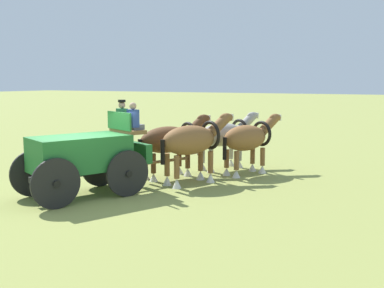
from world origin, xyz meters
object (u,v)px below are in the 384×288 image
(draft_horse_rear_near, at_px, (170,141))
(draft_horse_lead_off, at_px, (248,139))
(draft_horse_lead_near, at_px, (224,136))
(show_wagon, at_px, (85,154))
(draft_horse_rear_off, at_px, (192,141))

(draft_horse_rear_near, distance_m, draft_horse_lead_off, 2.91)
(draft_horse_rear_near, relative_size, draft_horse_lead_near, 1.00)
(show_wagon, bearing_deg, draft_horse_lead_near, -18.31)
(show_wagon, relative_size, draft_horse_rear_off, 1.92)
(draft_horse_rear_near, relative_size, draft_horse_rear_off, 1.02)
(show_wagon, height_order, draft_horse_lead_near, show_wagon)
(draft_horse_lead_off, bearing_deg, draft_horse_lead_near, 65.42)
(draft_horse_rear_off, bearing_deg, draft_horse_rear_near, 65.38)
(draft_horse_lead_off, bearing_deg, draft_horse_rear_near, 129.12)
(draft_horse_rear_off, bearing_deg, show_wagon, 145.33)
(draft_horse_lead_off, bearing_deg, draft_horse_rear_off, 155.68)
(draft_horse_rear_off, xyz_separation_m, draft_horse_lead_off, (2.38, -1.07, -0.12))
(draft_horse_lead_near, bearing_deg, draft_horse_rear_off, -177.87)
(show_wagon, bearing_deg, draft_horse_lead_off, -30.34)
(draft_horse_lead_near, bearing_deg, draft_horse_rear_near, 155.68)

